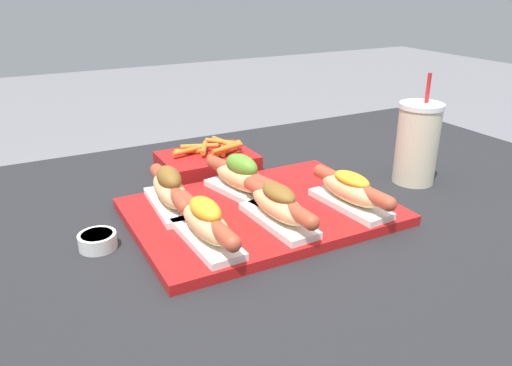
{
  "coord_description": "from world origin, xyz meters",
  "views": [
    {
      "loc": [
        -0.44,
        -0.73,
        1.11
      ],
      "look_at": [
        -0.05,
        0.01,
        0.76
      ],
      "focal_mm": 35.0,
      "sensor_mm": 36.0,
      "label": 1
    }
  ],
  "objects_px": {
    "hot_dog_1": "(278,205)",
    "hot_dog_4": "(242,177)",
    "serving_tray": "(261,211)",
    "hot_dog_3": "(170,190)",
    "hot_dog_0": "(206,222)",
    "drink_cup": "(417,143)",
    "fries_basket": "(208,160)",
    "sauce_bowl": "(97,240)",
    "hot_dog_2": "(351,190)"
  },
  "relations": [
    {
      "from": "hot_dog_4",
      "to": "fries_basket",
      "type": "relative_size",
      "value": 0.99
    },
    {
      "from": "hot_dog_1",
      "to": "hot_dog_3",
      "type": "bearing_deg",
      "value": 134.06
    },
    {
      "from": "hot_dog_2",
      "to": "hot_dog_3",
      "type": "bearing_deg",
      "value": 152.75
    },
    {
      "from": "hot_dog_3",
      "to": "hot_dog_4",
      "type": "xyz_separation_m",
      "value": [
        0.14,
        -0.01,
        0.0
      ]
    },
    {
      "from": "sauce_bowl",
      "to": "hot_dog_3",
      "type": "bearing_deg",
      "value": 20.74
    },
    {
      "from": "hot_dog_0",
      "to": "drink_cup",
      "type": "relative_size",
      "value": 0.91
    },
    {
      "from": "hot_dog_0",
      "to": "hot_dog_1",
      "type": "distance_m",
      "value": 0.13
    },
    {
      "from": "serving_tray",
      "to": "hot_dog_4",
      "type": "distance_m",
      "value": 0.08
    },
    {
      "from": "hot_dog_4",
      "to": "drink_cup",
      "type": "xyz_separation_m",
      "value": [
        0.37,
        -0.07,
        0.03
      ]
    },
    {
      "from": "serving_tray",
      "to": "hot_dog_3",
      "type": "bearing_deg",
      "value": 152.95
    },
    {
      "from": "hot_dog_0",
      "to": "hot_dog_4",
      "type": "height_order",
      "value": "hot_dog_4"
    },
    {
      "from": "serving_tray",
      "to": "fries_basket",
      "type": "distance_m",
      "value": 0.27
    },
    {
      "from": "hot_dog_1",
      "to": "fries_basket",
      "type": "distance_m",
      "value": 0.34
    },
    {
      "from": "hot_dog_1",
      "to": "hot_dog_4",
      "type": "distance_m",
      "value": 0.14
    },
    {
      "from": "hot_dog_0",
      "to": "sauce_bowl",
      "type": "xyz_separation_m",
      "value": [
        -0.15,
        0.09,
        -0.04
      ]
    },
    {
      "from": "hot_dog_4",
      "to": "sauce_bowl",
      "type": "distance_m",
      "value": 0.29
    },
    {
      "from": "hot_dog_0",
      "to": "sauce_bowl",
      "type": "distance_m",
      "value": 0.18
    },
    {
      "from": "hot_dog_1",
      "to": "hot_dog_3",
      "type": "distance_m",
      "value": 0.2
    },
    {
      "from": "hot_dog_0",
      "to": "fries_basket",
      "type": "distance_m",
      "value": 0.38
    },
    {
      "from": "hot_dog_1",
      "to": "hot_dog_4",
      "type": "bearing_deg",
      "value": 89.93
    },
    {
      "from": "drink_cup",
      "to": "hot_dog_0",
      "type": "bearing_deg",
      "value": -172.2
    },
    {
      "from": "hot_dog_4",
      "to": "drink_cup",
      "type": "bearing_deg",
      "value": -11.03
    },
    {
      "from": "hot_dog_0",
      "to": "drink_cup",
      "type": "distance_m",
      "value": 0.51
    },
    {
      "from": "sauce_bowl",
      "to": "drink_cup",
      "type": "bearing_deg",
      "value": -2.16
    },
    {
      "from": "serving_tray",
      "to": "sauce_bowl",
      "type": "xyz_separation_m",
      "value": [
        -0.29,
        0.02,
        0.0
      ]
    },
    {
      "from": "hot_dog_4",
      "to": "sauce_bowl",
      "type": "height_order",
      "value": "hot_dog_4"
    },
    {
      "from": "hot_dog_3",
      "to": "fries_basket",
      "type": "height_order",
      "value": "hot_dog_3"
    },
    {
      "from": "hot_dog_0",
      "to": "hot_dog_1",
      "type": "bearing_deg",
      "value": 1.06
    },
    {
      "from": "sauce_bowl",
      "to": "drink_cup",
      "type": "relative_size",
      "value": 0.27
    },
    {
      "from": "hot_dog_3",
      "to": "drink_cup",
      "type": "distance_m",
      "value": 0.52
    },
    {
      "from": "fries_basket",
      "to": "hot_dog_2",
      "type": "bearing_deg",
      "value": -68.79
    },
    {
      "from": "hot_dog_1",
      "to": "hot_dog_3",
      "type": "xyz_separation_m",
      "value": [
        -0.14,
        0.15,
        0.0
      ]
    },
    {
      "from": "hot_dog_4",
      "to": "hot_dog_0",
      "type": "bearing_deg",
      "value": -133.08
    },
    {
      "from": "drink_cup",
      "to": "hot_dog_3",
      "type": "bearing_deg",
      "value": 171.29
    },
    {
      "from": "hot_dog_4",
      "to": "fries_basket",
      "type": "xyz_separation_m",
      "value": [
        0.01,
        0.2,
        -0.03
      ]
    },
    {
      "from": "serving_tray",
      "to": "sauce_bowl",
      "type": "relative_size",
      "value": 7.55
    },
    {
      "from": "drink_cup",
      "to": "fries_basket",
      "type": "xyz_separation_m",
      "value": [
        -0.36,
        0.28,
        -0.07
      ]
    },
    {
      "from": "hot_dog_4",
      "to": "serving_tray",
      "type": "bearing_deg",
      "value": -85.59
    },
    {
      "from": "sauce_bowl",
      "to": "fries_basket",
      "type": "relative_size",
      "value": 0.3
    },
    {
      "from": "sauce_bowl",
      "to": "drink_cup",
      "type": "xyz_separation_m",
      "value": [
        0.66,
        -0.02,
        0.07
      ]
    },
    {
      "from": "hot_dog_2",
      "to": "hot_dog_4",
      "type": "height_order",
      "value": "hot_dog_4"
    },
    {
      "from": "serving_tray",
      "to": "hot_dog_1",
      "type": "distance_m",
      "value": 0.08
    },
    {
      "from": "sauce_bowl",
      "to": "serving_tray",
      "type": "bearing_deg",
      "value": -4.1
    },
    {
      "from": "hot_dog_3",
      "to": "drink_cup",
      "type": "bearing_deg",
      "value": -8.71
    },
    {
      "from": "sauce_bowl",
      "to": "hot_dog_2",
      "type": "bearing_deg",
      "value": -12.42
    },
    {
      "from": "hot_dog_1",
      "to": "drink_cup",
      "type": "height_order",
      "value": "drink_cup"
    },
    {
      "from": "hot_dog_1",
      "to": "hot_dog_2",
      "type": "xyz_separation_m",
      "value": [
        0.15,
        -0.0,
        -0.0
      ]
    },
    {
      "from": "hot_dog_4",
      "to": "sauce_bowl",
      "type": "relative_size",
      "value": 3.35
    },
    {
      "from": "hot_dog_0",
      "to": "sauce_bowl",
      "type": "relative_size",
      "value": 3.42
    },
    {
      "from": "hot_dog_2",
      "to": "fries_basket",
      "type": "xyz_separation_m",
      "value": [
        -0.13,
        0.35,
        -0.03
      ]
    }
  ]
}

